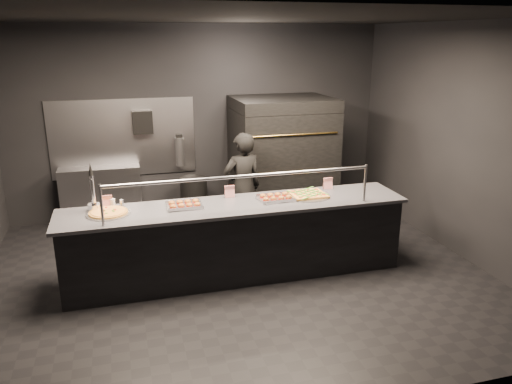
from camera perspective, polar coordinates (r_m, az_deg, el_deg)
The scene contains 15 objects.
room at distance 5.75m, azimuth -2.67°, elevation 4.18°, with size 6.04×6.00×3.00m.
service_counter at distance 6.03m, azimuth -2.21°, elevation -5.49°, with size 4.10×0.78×1.37m.
pizza_oven at distance 7.94m, azimuth 2.98°, elevation 3.94°, with size 1.50×1.23×1.91m.
prep_shelf at distance 8.09m, azimuth -17.25°, elevation -0.37°, with size 1.20×0.35×0.90m, color #99999E.
towel_dispenser at distance 7.91m, azimuth -12.85°, elevation 7.80°, with size 0.30×0.20×0.35m, color black.
fire_extinguisher at distance 8.06m, azimuth -8.71°, elevation 4.65°, with size 0.14×0.14×0.51m.
beer_tap at distance 5.88m, azimuth -18.10°, elevation -0.60°, with size 0.15×0.21×0.56m.
round_pizza at distance 5.78m, azimuth -16.52°, elevation -2.27°, with size 0.49×0.49×0.03m.
slider_tray_a at distance 5.83m, azimuth -8.18°, elevation -1.44°, with size 0.42×0.32×0.07m.
slider_tray_b at distance 6.03m, azimuth 2.27°, elevation -0.63°, with size 0.46×0.37×0.07m.
square_pizza at distance 6.19m, azimuth 5.94°, elevation -0.29°, with size 0.54×0.54×0.05m.
condiment_jar at distance 5.98m, azimuth -15.78°, elevation -1.22°, with size 0.15×0.06×0.10m.
tent_cards at distance 6.10m, azimuth -3.47°, elevation 0.04°, with size 2.87×0.04×0.15m.
trash_bin at distance 7.94m, azimuth -7.10°, elevation -0.78°, with size 0.42×0.42×0.70m, color black.
worker at distance 6.99m, azimuth -1.54°, elevation 0.51°, with size 0.57×0.37×1.56m, color black.
Camera 1 is at (-1.28, -5.41, 2.81)m, focal length 35.00 mm.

